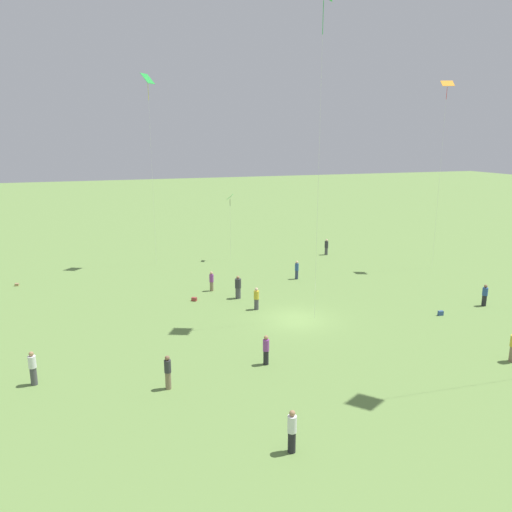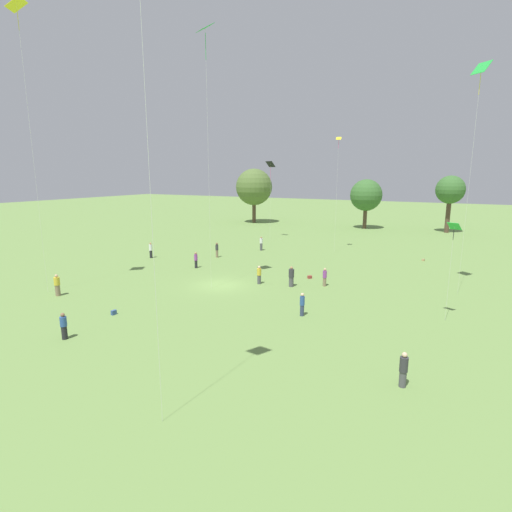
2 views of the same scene
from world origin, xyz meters
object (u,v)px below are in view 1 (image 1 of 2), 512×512
person_2 (33,368)px  kite_1 (323,10)px  person_3 (238,287)px  person_9 (326,247)px  person_6 (256,299)px  picnic_bag_0 (441,313)px  picnic_bag_2 (194,299)px  person_5 (168,372)px  kite_4 (447,92)px  picnic_bag_1 (17,285)px  kite_6 (230,199)px  kite_5 (148,86)px  person_7 (292,431)px  person_10 (266,350)px  person_4 (297,270)px  person_1 (212,281)px  person_0 (485,295)px

person_2 → kite_1: 25.76m
person_3 → person_9: person_3 is taller
person_6 → person_9: (13.89, -12.44, 0.03)m
picnic_bag_0 → person_9: bearing=-2.0°
person_9 → picnic_bag_2: person_9 is taller
person_5 → kite_4: bearing=-33.7°
person_3 → kite_1: (-5.79, -3.74, 18.60)m
person_6 → picnic_bag_1: (11.90, 17.11, -0.71)m
person_2 → kite_6: kite_6 is taller
kite_5 → picnic_bag_2: size_ratio=39.29×
person_7 → kite_1: bearing=-103.3°
person_7 → kite_6: (31.40, -6.35, 5.20)m
person_5 → kite_5: kite_5 is taller
person_9 → person_10: size_ratio=1.01×
person_7 → kite_4: kite_4 is taller
kite_1 → kite_6: bearing=74.8°
picnic_bag_0 → picnic_bag_2: size_ratio=0.84×
person_6 → person_10: 8.92m
person_4 → picnic_bag_0: (-11.62, -5.92, -0.67)m
person_9 → picnic_bag_1: bearing=174.8°
person_1 → person_7: 21.73m
kite_4 → person_2: bearing=-90.2°
picnic_bag_1 → picnic_bag_0: bearing=-120.7°
person_9 → person_3: bearing=-148.7°
picnic_bag_0 → person_10: bearing=103.4°
person_6 → person_0: bearing=-104.8°
person_5 → person_2: bearing=94.7°
kite_5 → person_3: bearing=-75.8°
person_4 → person_10: person_10 is taller
picnic_bag_1 → picnic_bag_2: size_ratio=0.72×
person_3 → kite_4: 25.35m
person_6 → person_7: (-16.26, 4.01, 0.10)m
person_3 → person_9: bearing=-121.3°
person_6 → picnic_bag_1: size_ratio=5.07×
person_5 → kite_4: 34.96m
picnic_bag_1 → picnic_bag_2: (-8.58, -13.25, 0.03)m
person_6 → person_10: person_10 is taller
person_10 → kite_1: bearing=62.6°
person_9 → kite_6: 11.46m
kite_4 → picnic_bag_1: 40.46m
person_4 → person_6: bearing=147.5°
picnic_bag_1 → kite_4: bearing=-99.3°
kite_6 → person_7: bearing=56.8°
person_2 → person_6: person_2 is taller
person_9 → kite_4: (-7.98, -7.19, 15.11)m
person_6 → kite_5: (15.69, 5.06, 15.78)m
kite_1 → kite_5: bearing=96.0°
person_7 → picnic_bag_2: person_7 is taller
person_5 → person_10: 5.57m
person_7 → picnic_bag_1: 31.07m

